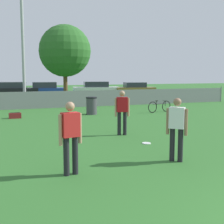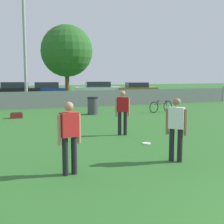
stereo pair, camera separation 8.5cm
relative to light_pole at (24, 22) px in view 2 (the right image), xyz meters
name	(u,v)px [view 2 (the right image)]	position (x,y,z in m)	size (l,w,h in m)	color
fence_backline	(62,99)	(2.21, -1.01, -5.00)	(26.26, 0.07, 1.21)	gray
light_pole	(24,22)	(0.00, 0.00, 0.00)	(0.90, 0.36, 9.55)	#9E9EA3
tree_near_pole	(67,51)	(3.40, 2.82, -1.57)	(4.01, 4.01, 6.00)	brown
player_defender_red	(123,110)	(2.31, -11.06, -4.64)	(0.52, 0.31, 1.61)	black
player_receiver_white	(176,126)	(2.24, -14.73, -4.64)	(0.43, 0.42, 1.61)	black
player_thrower_red	(69,134)	(-0.50, -14.81, -4.64)	(0.53, 0.29, 1.61)	black
frisbee_disc	(146,143)	(2.48, -12.65, -5.54)	(0.28, 0.28, 0.03)	white
bicycle_sideline	(161,106)	(7.02, -5.56, -5.22)	(1.68, 0.52, 0.69)	black
trash_bin	(93,106)	(3.05, -5.05, -5.07)	(0.61, 0.61, 0.96)	#3F3F44
gear_bag_sideline	(16,115)	(-1.00, -5.14, -5.42)	(0.59, 0.32, 0.29)	maroon
parked_car_dark	(15,90)	(-0.15, 9.04, -4.84)	(4.81, 2.49, 1.48)	black
parked_car_blue	(46,90)	(2.69, 8.78, -4.87)	(4.39, 2.13, 1.45)	black
parked_car_white	(98,89)	(7.82, 8.61, -4.86)	(4.80, 2.55, 1.46)	black
parked_car_tan	(137,89)	(11.67, 7.62, -4.88)	(4.27, 2.42, 1.37)	black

